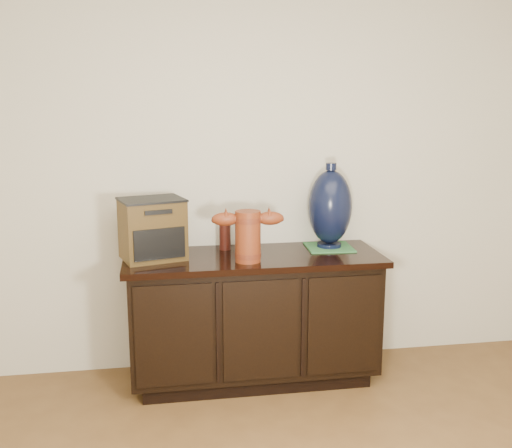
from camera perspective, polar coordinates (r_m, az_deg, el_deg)
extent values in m
plane|color=beige|center=(3.58, -0.95, 6.59)|extent=(4.50, 0.00, 4.50)
cube|color=black|center=(3.66, -0.24, -13.88)|extent=(1.29, 0.45, 0.08)
cube|color=black|center=(3.52, -0.25, -8.58)|extent=(1.40, 0.50, 0.64)
cube|color=black|center=(3.41, -0.25, -3.26)|extent=(1.46, 0.56, 0.03)
cube|color=black|center=(3.24, -7.82, -10.52)|extent=(0.41, 0.01, 0.56)
cube|color=black|center=(3.28, 0.48, -10.11)|extent=(0.41, 0.01, 0.56)
cube|color=black|center=(3.39, 8.39, -9.53)|extent=(0.41, 0.01, 0.56)
cylinder|color=maroon|center=(3.25, -0.78, -1.19)|extent=(0.15, 0.15, 0.28)
cylinder|color=#38110A|center=(3.27, -0.77, -2.94)|extent=(0.15, 0.15, 0.03)
cylinder|color=#38110A|center=(3.23, -0.78, 0.43)|extent=(0.15, 0.15, 0.03)
ellipsoid|color=maroon|center=(3.22, -2.94, 0.47)|extent=(0.15, 0.08, 0.07)
ellipsoid|color=maroon|center=(3.24, 1.36, 0.55)|extent=(0.15, 0.08, 0.07)
cube|color=#412D10|center=(3.35, -9.84, -0.55)|extent=(0.39, 0.34, 0.33)
cube|color=black|center=(3.23, -9.16, -1.90)|extent=(0.27, 0.08, 0.17)
cube|color=black|center=(3.32, -9.94, 2.31)|extent=(0.40, 0.35, 0.01)
cube|color=#32703B|center=(3.60, 6.97, -2.20)|extent=(0.28, 0.28, 0.01)
cylinder|color=black|center=(3.60, 6.98, -1.97)|extent=(0.14, 0.14, 0.02)
ellipsoid|color=black|center=(3.55, 7.07, 1.61)|extent=(0.27, 0.27, 0.44)
cylinder|color=black|center=(3.52, 7.17, 5.45)|extent=(0.06, 0.06, 0.04)
cylinder|color=#53170E|center=(3.52, -2.98, -1.09)|extent=(0.07, 0.07, 0.17)
cylinder|color=silver|center=(3.50, -2.99, 0.49)|extent=(0.06, 0.06, 0.03)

